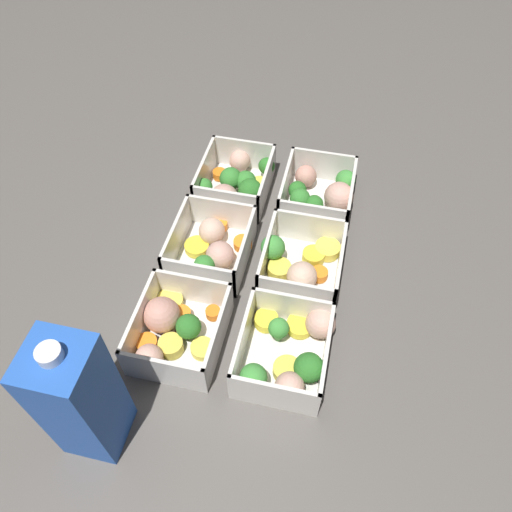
{
  "coord_description": "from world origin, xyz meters",
  "views": [
    {
      "loc": [
        -0.45,
        -0.1,
        0.6
      ],
      "look_at": [
        0.0,
        0.0,
        0.02
      ],
      "focal_mm": 35.0,
      "sensor_mm": 36.0,
      "label": 1
    }
  ],
  "objects": [
    {
      "name": "ground_plane",
      "position": [
        0.0,
        0.0,
        0.0
      ],
      "size": [
        4.0,
        4.0,
        0.0
      ],
      "primitive_type": "plane",
      "color": "#56514C"
    },
    {
      "name": "container_near_left",
      "position": [
        -0.15,
        -0.08,
        0.02
      ],
      "size": [
        0.15,
        0.13,
        0.06
      ],
      "color": "silver",
      "rests_on": "ground_plane"
    },
    {
      "name": "container_near_center",
      "position": [
        -0.0,
        -0.06,
        0.02
      ],
      "size": [
        0.15,
        0.12,
        0.06
      ],
      "color": "silver",
      "rests_on": "ground_plane"
    },
    {
      "name": "container_near_right",
      "position": [
        0.15,
        -0.07,
        0.03
      ],
      "size": [
        0.13,
        0.13,
        0.06
      ],
      "color": "silver",
      "rests_on": "ground_plane"
    },
    {
      "name": "container_far_left",
      "position": [
        -0.15,
        0.08,
        0.02
      ],
      "size": [
        0.15,
        0.12,
        0.06
      ],
      "color": "silver",
      "rests_on": "ground_plane"
    },
    {
      "name": "container_far_center",
      "position": [
        0.0,
        0.07,
        0.02
      ],
      "size": [
        0.14,
        0.12,
        0.06
      ],
      "color": "silver",
      "rests_on": "ground_plane"
    },
    {
      "name": "container_far_right",
      "position": [
        0.14,
        0.07,
        0.03
      ],
      "size": [
        0.15,
        0.12,
        0.06
      ],
      "color": "silver",
      "rests_on": "ground_plane"
    },
    {
      "name": "juice_carton",
      "position": [
        -0.29,
        0.13,
        0.1
      ],
      "size": [
        0.07,
        0.07,
        0.2
      ],
      "color": "blue",
      "rests_on": "ground_plane"
    }
  ]
}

